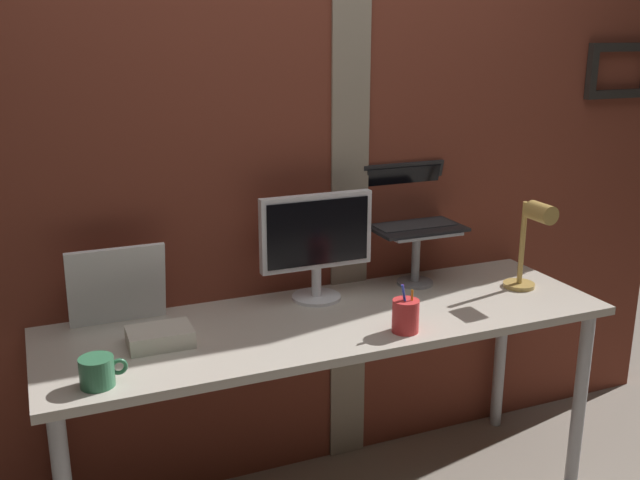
% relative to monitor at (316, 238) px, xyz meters
% --- Properties ---
extents(brick_wall_back, '(3.54, 0.16, 2.65)m').
position_rel_monitor_xyz_m(brick_wall_back, '(-0.03, 0.18, 0.34)').
color(brick_wall_back, brown).
rests_on(brick_wall_back, ground_plane).
extents(desk, '(1.95, 0.61, 0.76)m').
position_rel_monitor_xyz_m(desk, '(-0.02, -0.18, -0.31)').
color(desk, beige).
rests_on(desk, ground_plane).
extents(monitor, '(0.42, 0.18, 0.39)m').
position_rel_monitor_xyz_m(monitor, '(0.00, 0.00, 0.00)').
color(monitor, white).
rests_on(monitor, desk).
extents(laptop_stand, '(0.28, 0.22, 0.22)m').
position_rel_monitor_xyz_m(laptop_stand, '(0.41, 0.00, -0.08)').
color(laptop_stand, gray).
rests_on(laptop_stand, desk).
extents(laptop, '(0.35, 0.27, 0.24)m').
position_rel_monitor_xyz_m(laptop, '(0.41, 0.07, 0.06)').
color(laptop, black).
rests_on(laptop, laptop_stand).
extents(whiteboard_panel, '(0.32, 0.08, 0.28)m').
position_rel_monitor_xyz_m(whiteboard_panel, '(-0.70, 0.03, -0.09)').
color(whiteboard_panel, white).
rests_on(whiteboard_panel, desk).
extents(desk_lamp, '(0.12, 0.20, 0.35)m').
position_rel_monitor_xyz_m(desk_lamp, '(0.77, -0.24, -0.02)').
color(desk_lamp, tan).
rests_on(desk_lamp, desk).
extents(pen_cup, '(0.09, 0.09, 0.16)m').
position_rel_monitor_xyz_m(pen_cup, '(0.15, -0.39, -0.18)').
color(pen_cup, red).
rests_on(pen_cup, desk).
extents(coffee_mug, '(0.13, 0.10, 0.08)m').
position_rel_monitor_xyz_m(coffee_mug, '(-0.82, -0.39, -0.19)').
color(coffee_mug, '#33724C').
rests_on(coffee_mug, desk).
extents(paper_clutter_stack, '(0.20, 0.14, 0.05)m').
position_rel_monitor_xyz_m(paper_clutter_stack, '(-0.61, -0.18, -0.20)').
color(paper_clutter_stack, silver).
rests_on(paper_clutter_stack, desk).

